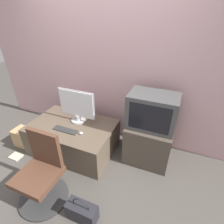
{
  "coord_description": "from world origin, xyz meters",
  "views": [
    {
      "loc": [
        1.09,
        -1.08,
        1.99
      ],
      "look_at": [
        0.28,
        0.86,
        0.72
      ],
      "focal_mm": 28.0,
      "sensor_mm": 36.0,
      "label": 1
    }
  ],
  "objects_px": {
    "keyboard": "(65,130)",
    "cardboard_box_lower": "(23,137)",
    "book": "(16,156)",
    "main_monitor": "(77,106)",
    "mouse": "(81,133)",
    "crt_tv": "(152,111)",
    "office_chair": "(42,176)",
    "handbag": "(82,212)"
  },
  "relations": [
    {
      "from": "keyboard",
      "to": "cardboard_box_lower",
      "type": "relative_size",
      "value": 1.24
    },
    {
      "from": "book",
      "to": "keyboard",
      "type": "bearing_deg",
      "value": 26.52
    },
    {
      "from": "main_monitor",
      "to": "book",
      "type": "bearing_deg",
      "value": -139.61
    },
    {
      "from": "mouse",
      "to": "keyboard",
      "type": "bearing_deg",
      "value": -177.29
    },
    {
      "from": "mouse",
      "to": "book",
      "type": "height_order",
      "value": "mouse"
    },
    {
      "from": "crt_tv",
      "to": "cardboard_box_lower",
      "type": "bearing_deg",
      "value": -165.66
    },
    {
      "from": "cardboard_box_lower",
      "to": "office_chair",
      "type": "bearing_deg",
      "value": -31.74
    },
    {
      "from": "handbag",
      "to": "book",
      "type": "xyz_separation_m",
      "value": [
        -1.42,
        0.38,
        -0.1
      ]
    },
    {
      "from": "crt_tv",
      "to": "office_chair",
      "type": "height_order",
      "value": "crt_tv"
    },
    {
      "from": "office_chair",
      "to": "cardboard_box_lower",
      "type": "relative_size",
      "value": 2.88
    },
    {
      "from": "main_monitor",
      "to": "office_chair",
      "type": "xyz_separation_m",
      "value": [
        0.1,
        -0.97,
        -0.39
      ]
    },
    {
      "from": "main_monitor",
      "to": "crt_tv",
      "type": "relative_size",
      "value": 0.93
    },
    {
      "from": "crt_tv",
      "to": "office_chair",
      "type": "relative_size",
      "value": 0.72
    },
    {
      "from": "handbag",
      "to": "office_chair",
      "type": "bearing_deg",
      "value": 172.54
    },
    {
      "from": "main_monitor",
      "to": "mouse",
      "type": "xyz_separation_m",
      "value": [
        0.22,
        -0.28,
        -0.24
      ]
    },
    {
      "from": "mouse",
      "to": "handbag",
      "type": "height_order",
      "value": "mouse"
    },
    {
      "from": "main_monitor",
      "to": "handbag",
      "type": "bearing_deg",
      "value": -58.0
    },
    {
      "from": "mouse",
      "to": "crt_tv",
      "type": "bearing_deg",
      "value": 25.02
    },
    {
      "from": "cardboard_box_lower",
      "to": "mouse",
      "type": "bearing_deg",
      "value": 4.91
    },
    {
      "from": "keyboard",
      "to": "office_chair",
      "type": "bearing_deg",
      "value": -78.31
    },
    {
      "from": "office_chair",
      "to": "cardboard_box_lower",
      "type": "height_order",
      "value": "office_chair"
    },
    {
      "from": "keyboard",
      "to": "mouse",
      "type": "xyz_separation_m",
      "value": [
        0.25,
        0.01,
        0.01
      ]
    },
    {
      "from": "main_monitor",
      "to": "crt_tv",
      "type": "bearing_deg",
      "value": 6.7
    },
    {
      "from": "crt_tv",
      "to": "cardboard_box_lower",
      "type": "distance_m",
      "value": 2.12
    },
    {
      "from": "mouse",
      "to": "cardboard_box_lower",
      "type": "relative_size",
      "value": 0.2
    },
    {
      "from": "mouse",
      "to": "crt_tv",
      "type": "xyz_separation_m",
      "value": [
        0.87,
        0.4,
        0.34
      ]
    },
    {
      "from": "office_chair",
      "to": "handbag",
      "type": "bearing_deg",
      "value": -7.46
    },
    {
      "from": "keyboard",
      "to": "crt_tv",
      "type": "height_order",
      "value": "crt_tv"
    },
    {
      "from": "office_chair",
      "to": "book",
      "type": "height_order",
      "value": "office_chair"
    },
    {
      "from": "crt_tv",
      "to": "handbag",
      "type": "height_order",
      "value": "crt_tv"
    },
    {
      "from": "keyboard",
      "to": "cardboard_box_lower",
      "type": "height_order",
      "value": "keyboard"
    },
    {
      "from": "main_monitor",
      "to": "mouse",
      "type": "height_order",
      "value": "main_monitor"
    },
    {
      "from": "mouse",
      "to": "handbag",
      "type": "distance_m",
      "value": 0.95
    },
    {
      "from": "main_monitor",
      "to": "cardboard_box_lower",
      "type": "relative_size",
      "value": 1.93
    },
    {
      "from": "mouse",
      "to": "office_chair",
      "type": "distance_m",
      "value": 0.71
    },
    {
      "from": "mouse",
      "to": "office_chair",
      "type": "bearing_deg",
      "value": -99.32
    },
    {
      "from": "crt_tv",
      "to": "keyboard",
      "type": "bearing_deg",
      "value": -159.6
    },
    {
      "from": "keyboard",
      "to": "handbag",
      "type": "relative_size",
      "value": 1.1
    },
    {
      "from": "cardboard_box_lower",
      "to": "book",
      "type": "xyz_separation_m",
      "value": [
        0.09,
        -0.28,
        -0.14
      ]
    },
    {
      "from": "main_monitor",
      "to": "mouse",
      "type": "distance_m",
      "value": 0.43
    },
    {
      "from": "crt_tv",
      "to": "handbag",
      "type": "bearing_deg",
      "value": -110.4
    },
    {
      "from": "mouse",
      "to": "main_monitor",
      "type": "bearing_deg",
      "value": 127.84
    }
  ]
}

